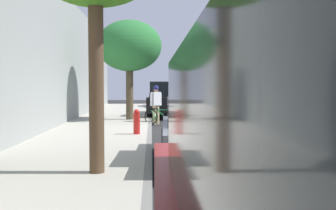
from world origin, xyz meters
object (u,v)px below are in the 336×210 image
at_px(street_tree_near_cyclist, 129,46).
at_px(fire_hydrant, 137,122).
at_px(parked_sedan_grey_mid, 201,131).
at_px(parked_pickup_black_second, 167,101).
at_px(parked_sedan_dark_blue_nearest, 164,98).
at_px(bicycle_at_curb, 160,117).
at_px(cyclist_with_backpack, 156,100).

bearing_deg(street_tree_near_cyclist, fire_hydrant, 95.31).
bearing_deg(parked_sedan_grey_mid, parked_pickup_black_second, -88.88).
bearing_deg(parked_sedan_dark_blue_nearest, bicycle_at_curb, 87.60).
xyz_separation_m(parked_sedan_dark_blue_nearest, parked_pickup_black_second, (0.07, 8.53, 0.15)).
distance_m(cyclist_with_backpack, street_tree_near_cyclist, 3.03).
bearing_deg(fire_hydrant, parked_sedan_grey_mid, 109.77).
bearing_deg(parked_pickup_black_second, cyclist_with_backpack, 80.68).
bearing_deg(cyclist_with_backpack, fire_hydrant, 81.72).
xyz_separation_m(parked_pickup_black_second, street_tree_near_cyclist, (1.92, 3.07, 2.71)).
bearing_deg(street_tree_near_cyclist, parked_sedan_dark_blue_nearest, -99.73).
bearing_deg(cyclist_with_backpack, bicycle_at_curb, 114.39).
bearing_deg(parked_sedan_dark_blue_nearest, cyclist_with_backpack, 86.56).
height_order(parked_sedan_dark_blue_nearest, bicycle_at_curb, parked_sedan_dark_blue_nearest).
height_order(parked_sedan_grey_mid, fire_hydrant, parked_sedan_grey_mid).
xyz_separation_m(cyclist_with_backpack, fire_hydrant, (0.68, 4.69, -0.53)).
bearing_deg(fire_hydrant, street_tree_near_cyclist, -84.69).
height_order(parked_sedan_dark_blue_nearest, parked_sedan_grey_mid, same).
bearing_deg(bicycle_at_curb, parked_sedan_dark_blue_nearest, -92.40).
bearing_deg(bicycle_at_curb, parked_pickup_black_second, -95.83).
distance_m(bicycle_at_curb, fire_hydrant, 4.32).
bearing_deg(street_tree_near_cyclist, cyclist_with_backpack, 136.96).
distance_m(parked_pickup_black_second, bicycle_at_curb, 4.74).
distance_m(parked_pickup_black_second, street_tree_near_cyclist, 4.52).
distance_m(parked_sedan_grey_mid, street_tree_near_cyclist, 10.99).
distance_m(parked_sedan_grey_mid, cyclist_with_backpack, 9.30).
height_order(parked_pickup_black_second, parked_sedan_grey_mid, parked_pickup_black_second).
distance_m(cyclist_with_backpack, fire_hydrant, 4.77).
bearing_deg(bicycle_at_curb, fire_hydrant, 78.02).
distance_m(parked_sedan_grey_mid, bicycle_at_curb, 8.82).
distance_m(parked_sedan_dark_blue_nearest, bicycle_at_curb, 13.24).
bearing_deg(bicycle_at_curb, street_tree_near_cyclist, -48.30).
relative_size(street_tree_near_cyclist, fire_hydrant, 5.62).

